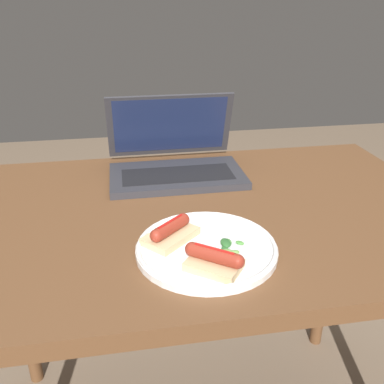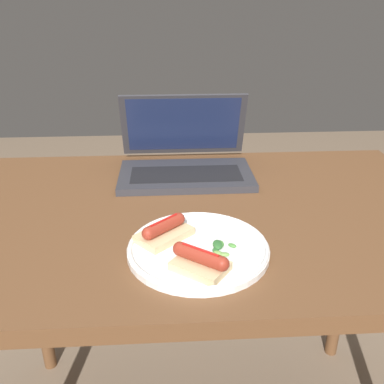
# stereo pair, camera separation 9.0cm
# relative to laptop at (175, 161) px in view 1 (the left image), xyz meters

# --- Properties ---
(desk) EXTENTS (1.16, 0.73, 0.76)m
(desk) POSITION_rel_laptop_xyz_m (0.03, -0.21, -0.11)
(desk) COLOR brown
(desk) RESTS_ON ground_plane
(laptop) EXTENTS (0.35, 0.26, 0.20)m
(laptop) POSITION_rel_laptop_xyz_m (0.00, 0.00, 0.00)
(laptop) COLOR #2D2D33
(laptop) RESTS_ON desk
(plate) EXTENTS (0.27, 0.27, 0.02)m
(plate) POSITION_rel_laptop_xyz_m (0.01, -0.39, -0.03)
(plate) COLOR white
(plate) RESTS_ON desk
(sausage_toast_left) EXTENTS (0.12, 0.12, 0.04)m
(sausage_toast_left) POSITION_rel_laptop_xyz_m (-0.06, -0.36, -0.01)
(sausage_toast_left) COLOR #D6B784
(sausage_toast_left) RESTS_ON plate
(sausage_toast_middle) EXTENTS (0.11, 0.11, 0.04)m
(sausage_toast_middle) POSITION_rel_laptop_xyz_m (0.00, -0.46, -0.01)
(sausage_toast_middle) COLOR #D6B784
(sausage_toast_middle) RESTS_ON plate
(salad_pile) EXTENTS (0.05, 0.05, 0.01)m
(salad_pile) POSITION_rel_laptop_xyz_m (0.05, -0.40, -0.02)
(salad_pile) COLOR #4C8E3D
(salad_pile) RESTS_ON plate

